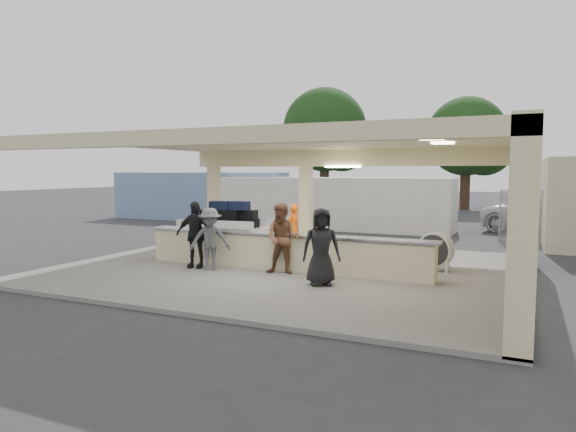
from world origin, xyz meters
The scene contains 16 objects.
ground centered at (0.00, 0.00, 0.00)m, with size 120.00×120.00×0.00m, color #292A2C.
pavilion centered at (0.21, 0.66, 1.35)m, with size 12.01×10.00×3.55m.
baggage_counter centered at (0.00, -0.50, 0.59)m, with size 8.20×0.58×0.98m.
luggage_cart centered at (-3.26, 1.95, 0.97)m, with size 2.89×1.91×1.62m.
drum_fan centered at (3.75, 1.08, 0.65)m, with size 0.97×0.57×1.02m.
baggage_handler centered at (-0.73, 1.87, 0.90)m, with size 0.58×0.32×1.60m, color #EA560C.
passenger_a centered at (0.26, -1.00, 1.01)m, with size 0.88×0.39×1.82m, color brown.
passenger_b centered at (-2.29, -1.19, 1.01)m, with size 1.06×0.39×1.81m, color black.
passenger_c centered at (-1.72, -1.32, 0.93)m, with size 1.07×0.37×1.65m, color #48484D.
passenger_d centered at (1.61, -1.78, 1.00)m, with size 0.88×0.36×1.79m, color black.
car_white_a centered at (6.99, 12.05, 0.79)m, with size 2.61×5.52×1.58m, color silver.
car_dark centered at (7.80, 14.68, 0.78)m, with size 1.66×4.69×1.56m, color black.
container_white centered at (-2.45, 10.29, 1.21)m, with size 11.20×2.24×2.43m, color white.
container_blue centered at (-10.86, 11.46, 1.33)m, with size 10.20×2.45×2.65m, color #6C84AD.
tree_left centered at (-7.68, 24.16, 5.59)m, with size 6.60×6.30×9.00m.
tree_mid centered at (2.32, 26.16, 4.96)m, with size 6.00×5.60×8.00m.
Camera 1 is at (5.78, -12.73, 2.72)m, focal length 32.00 mm.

